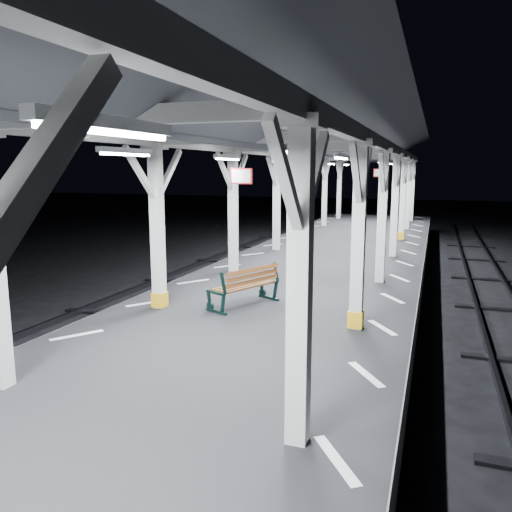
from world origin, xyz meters
The scene contains 6 objects.
ground centered at (0.00, 0.00, 0.00)m, with size 120.00×120.00×0.00m, color black.
platform centered at (0.00, 0.00, 0.50)m, with size 6.00×50.00×1.00m, color black.
hazard_stripes_left centered at (-2.45, 0.00, 1.00)m, with size 1.00×48.00×0.01m, color silver.
hazard_stripes_right centered at (2.45, 0.00, 1.00)m, with size 1.00×48.00×0.01m, color silver.
canopy centered at (0.00, -0.02, 4.56)m, with size 5.40×49.00×4.65m.
bench_mid centered at (-0.34, 2.70, 1.46)m, with size 1.18×1.68×0.86m.
Camera 1 is at (3.22, -6.68, 3.82)m, focal length 35.00 mm.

